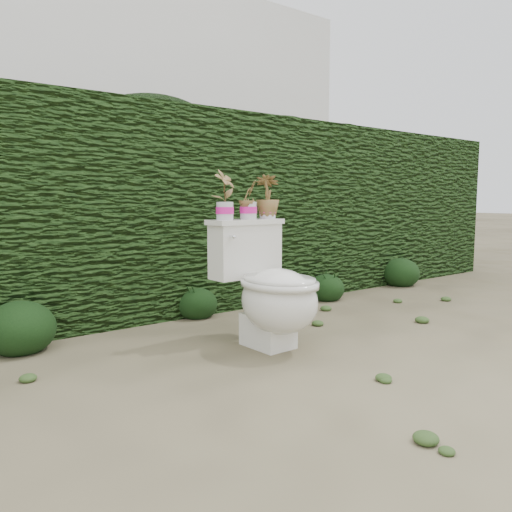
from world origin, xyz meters
TOP-DOWN VIEW (x-y plane):
  - ground at (0.00, 0.00)m, footprint 60.00×60.00m
  - hedge at (0.00, 1.60)m, footprint 8.00×1.00m
  - house_wall at (0.60, 6.00)m, footprint 8.00×3.50m
  - toilet at (-0.06, 0.15)m, footprint 0.51×0.69m
  - potted_plant_left at (-0.23, 0.38)m, footprint 0.18×0.15m
  - potted_plant_center at (-0.05, 0.39)m, footprint 0.15×0.14m
  - potted_plant_right at (0.11, 0.39)m, footprint 0.21×0.21m
  - liriope_clump_1 at (-1.30, 0.99)m, footprint 0.42×0.42m
  - liriope_clump_2 at (-0.01, 1.11)m, footprint 0.32×0.32m
  - liriope_clump_3 at (1.26, 0.97)m, footprint 0.33×0.33m
  - liriope_clump_4 at (2.42, 1.03)m, footprint 0.40×0.40m

SIDE VIEW (x-z plane):
  - ground at x=0.00m, z-range 0.00..0.00m
  - liriope_clump_2 at x=-0.01m, z-range 0.00..0.26m
  - liriope_clump_3 at x=1.26m, z-range 0.00..0.26m
  - liriope_clump_4 at x=2.42m, z-range 0.00..0.32m
  - liriope_clump_1 at x=-1.30m, z-range 0.00..0.33m
  - toilet at x=-0.06m, z-range -0.03..0.74m
  - hedge at x=0.00m, z-range 0.00..1.60m
  - potted_plant_center at x=-0.05m, z-range 0.78..1.01m
  - potted_plant_right at x=0.11m, z-range 0.78..1.05m
  - potted_plant_left at x=-0.23m, z-range 0.78..1.07m
  - house_wall at x=0.60m, z-range 0.00..4.00m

